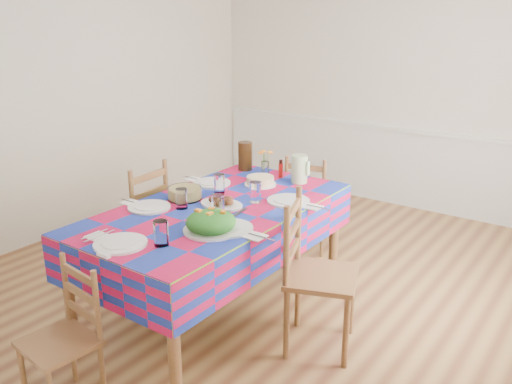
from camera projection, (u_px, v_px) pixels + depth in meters
room at (262, 122)px, 4.23m from camera, size 4.58×5.08×2.78m
wainscot at (382, 162)px, 6.42m from camera, size 4.41×0.06×0.92m
dining_table at (216, 218)px, 3.97m from camera, size 1.14×2.12×0.82m
setting_near_head at (134, 239)px, 3.28m from camera, size 0.53×0.35×0.16m
setting_left_near at (160, 204)px, 3.90m from camera, size 0.56×0.33×0.15m
setting_left_far at (214, 183)px, 4.38m from camera, size 0.56×0.33×0.15m
setting_right_near at (225, 220)px, 3.59m from camera, size 0.61×0.35×0.16m
setting_right_far at (277, 198)px, 4.02m from camera, size 0.60×0.35×0.15m
meat_platter at (221, 202)px, 3.95m from camera, size 0.34×0.24×0.07m
salad_platter at (211, 223)px, 3.48m from camera, size 0.36×0.36×0.15m
pasta_bowl at (185, 193)px, 4.09m from camera, size 0.26×0.26×0.09m
cake at (260, 181)px, 4.42m from camera, size 0.26×0.26×0.07m
serving_utensils at (230, 215)px, 3.75m from camera, size 0.16×0.35×0.01m
flower_vase at (265, 164)px, 4.70m from camera, size 0.14×0.11×0.22m
hot_sauce at (281, 169)px, 4.61m from camera, size 0.04×0.04×0.15m
green_pitcher at (299, 169)px, 4.46m from camera, size 0.13×0.13×0.23m
tea_pitcher at (245, 156)px, 4.82m from camera, size 0.13×0.13×0.25m
name_card at (104, 255)px, 3.13m from camera, size 0.09×0.03×0.02m
chair_near at (65, 340)px, 3.03m from camera, size 0.42×0.41×0.86m
chair_far at (309, 203)px, 5.09m from camera, size 0.49×0.48×0.93m
chair_left at (139, 222)px, 4.51m from camera, size 0.45×0.47×1.02m
chair_right at (314, 275)px, 3.56m from camera, size 0.59×0.60×1.06m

